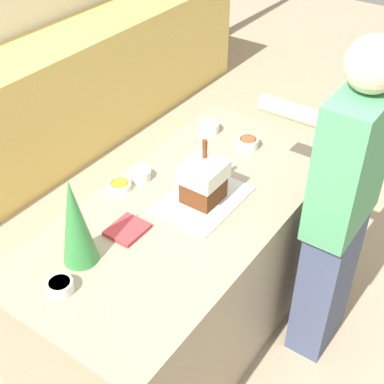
# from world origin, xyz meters

# --- Properties ---
(ground_plane) EXTENTS (12.00, 12.00, 0.00)m
(ground_plane) POSITION_xyz_m (0.00, 0.00, 0.00)
(ground_plane) COLOR tan
(kitchen_island) EXTENTS (1.83, 0.88, 0.89)m
(kitchen_island) POSITION_xyz_m (0.00, 0.00, 0.44)
(kitchen_island) COLOR gray
(kitchen_island) RESTS_ON ground_plane
(baking_tray) EXTENTS (0.45, 0.33, 0.01)m
(baking_tray) POSITION_xyz_m (0.08, -0.04, 0.89)
(baking_tray) COLOR silver
(baking_tray) RESTS_ON kitchen_island
(gingerbread_house) EXTENTS (0.20, 0.18, 0.30)m
(gingerbread_house) POSITION_xyz_m (0.09, -0.04, 1.00)
(gingerbread_house) COLOR #5B2D14
(gingerbread_house) RESTS_ON baking_tray
(decorative_tree) EXTENTS (0.15, 0.15, 0.42)m
(decorative_tree) POSITION_xyz_m (-0.54, 0.16, 1.09)
(decorative_tree) COLOR #33843D
(decorative_tree) RESTS_ON kitchen_island
(candy_bowl_behind_tray) EXTENTS (0.11, 0.11, 0.05)m
(candy_bowl_behind_tray) POSITION_xyz_m (-0.72, 0.10, 0.91)
(candy_bowl_behind_tray) COLOR white
(candy_bowl_behind_tray) RESTS_ON kitchen_island
(candy_bowl_far_right) EXTENTS (0.12, 0.12, 0.04)m
(candy_bowl_far_right) POSITION_xyz_m (-0.08, 0.36, 0.91)
(candy_bowl_far_right) COLOR white
(candy_bowl_far_right) RESTS_ON kitchen_island
(candy_bowl_beside_tree) EXTENTS (0.12, 0.12, 0.05)m
(candy_bowl_beside_tree) POSITION_xyz_m (0.62, 0.03, 0.92)
(candy_bowl_beside_tree) COLOR silver
(candy_bowl_beside_tree) RESTS_ON kitchen_island
(candy_bowl_near_tray_left) EXTENTS (0.11, 0.11, 0.05)m
(candy_bowl_near_tray_left) POSITION_xyz_m (0.63, 0.29, 0.92)
(candy_bowl_near_tray_left) COLOR silver
(candy_bowl_near_tray_left) RESTS_ON kitchen_island
(candy_bowl_near_tray_right) EXTENTS (0.11, 0.11, 0.05)m
(candy_bowl_near_tray_right) POSITION_xyz_m (0.05, 0.32, 0.91)
(candy_bowl_near_tray_right) COLOR silver
(candy_bowl_near_tray_right) RESTS_ON kitchen_island
(cookbook) EXTENTS (0.17, 0.15, 0.02)m
(cookbook) POSITION_xyz_m (-0.30, 0.12, 0.90)
(cookbook) COLOR #B23338
(cookbook) RESTS_ON kitchen_island
(person) EXTENTS (0.46, 0.58, 1.76)m
(person) POSITION_xyz_m (0.36, -0.62, 0.91)
(person) COLOR #424C6B
(person) RESTS_ON ground_plane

